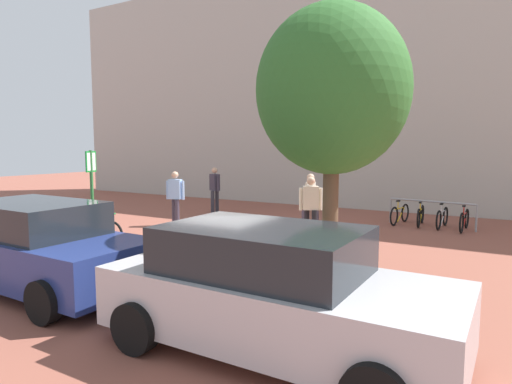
{
  "coord_description": "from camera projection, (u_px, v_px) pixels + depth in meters",
  "views": [
    {
      "loc": [
        6.73,
        -9.84,
        2.51
      ],
      "look_at": [
        0.4,
        1.03,
        1.21
      ],
      "focal_mm": 31.08,
      "sensor_mm": 36.0,
      "label": 1
    }
  ],
  "objects": [
    {
      "name": "car_navy_sedan",
      "position": [
        38.0,
        247.0,
        7.76
      ],
      "size": [
        4.34,
        2.1,
        1.54
      ],
      "color": "navy",
      "rests_on": "ground"
    },
    {
      "name": "bollard_steel",
      "position": [
        333.0,
        214.0,
        13.56
      ],
      "size": [
        0.16,
        0.16,
        0.9
      ],
      "primitive_type": "cylinder",
      "color": "#ADADB2",
      "rests_on": "ground"
    },
    {
      "name": "parking_sign_post",
      "position": [
        92.0,
        184.0,
        11.04
      ],
      "size": [
        0.1,
        0.36,
        2.41
      ],
      "color": "#2D7238",
      "rests_on": "ground"
    },
    {
      "name": "person_shirt_white",
      "position": [
        310.0,
        199.0,
        12.9
      ],
      "size": [
        0.42,
        0.6,
        1.72
      ],
      "color": "#383342",
      "rests_on": "ground"
    },
    {
      "name": "bike_rack_cluster",
      "position": [
        431.0,
        216.0,
        13.8
      ],
      "size": [
        2.63,
        1.81,
        0.83
      ],
      "color": "#99999E",
      "rests_on": "ground"
    },
    {
      "name": "building_facade",
      "position": [
        332.0,
        86.0,
        18.46
      ],
      "size": [
        28.0,
        1.2,
        10.0
      ],
      "primitive_type": "cube",
      "color": "#B2ADA3",
      "rests_on": "ground"
    },
    {
      "name": "car_silver_sedan",
      "position": [
        273.0,
        291.0,
        5.37
      ],
      "size": [
        4.31,
        2.05,
        1.54
      ],
      "color": "#B7B7BC",
      "rests_on": "ground"
    },
    {
      "name": "planter_strip",
      "position": [
        181.0,
        257.0,
        9.78
      ],
      "size": [
        7.0,
        1.1,
        0.16
      ],
      "primitive_type": "cube",
      "color": "#336028",
      "rests_on": "ground"
    },
    {
      "name": "tree_sidewalk",
      "position": [
        332.0,
        91.0,
        7.73
      ],
      "size": [
        2.69,
        2.69,
        4.97
      ],
      "color": "brown",
      "rests_on": "ground"
    },
    {
      "name": "bike_at_sign",
      "position": [
        99.0,
        232.0,
        11.26
      ],
      "size": [
        1.68,
        0.42,
        0.86
      ],
      "color": "black",
      "rests_on": "ground"
    },
    {
      "name": "person_shirt_blue",
      "position": [
        175.0,
        195.0,
        14.0
      ],
      "size": [
        0.59,
        0.35,
        1.72
      ],
      "color": "#383342",
      "rests_on": "ground"
    },
    {
      "name": "person_casual_tan",
      "position": [
        311.0,
        205.0,
        11.63
      ],
      "size": [
        0.54,
        0.4,
        1.72
      ],
      "color": "black",
      "rests_on": "ground"
    },
    {
      "name": "ground_plane",
      "position": [
        225.0,
        239.0,
        12.09
      ],
      "size": [
        60.0,
        60.0,
        0.0
      ],
      "primitive_type": "plane",
      "color": "brown"
    },
    {
      "name": "person_suited_dark",
      "position": [
        215.0,
        187.0,
        16.66
      ],
      "size": [
        0.56,
        0.47,
        1.72
      ],
      "color": "#2D2D38",
      "rests_on": "ground"
    }
  ]
}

